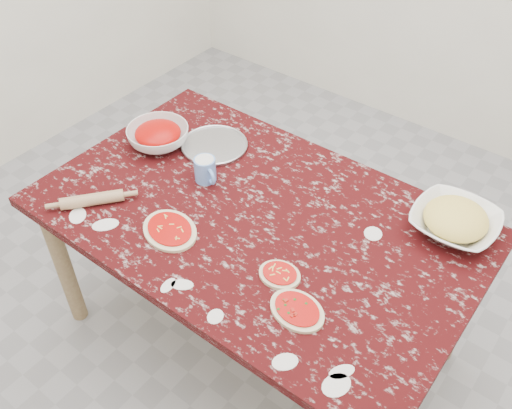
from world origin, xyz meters
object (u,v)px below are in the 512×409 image
at_px(sauce_bowl, 158,136).
at_px(cheese_bowl, 454,223).
at_px(worktable, 256,231).
at_px(pizza_tray, 214,146).
at_px(rolling_pin, 92,200).
at_px(flour_mug, 206,170).

distance_m(sauce_bowl, cheese_bowl, 1.22).
relative_size(worktable, pizza_tray, 5.85).
distance_m(sauce_bowl, rolling_pin, 0.43).
bearing_deg(rolling_pin, sauce_bowl, 99.73).
distance_m(worktable, cheese_bowl, 0.71).
bearing_deg(cheese_bowl, sauce_bowl, -167.35).
bearing_deg(rolling_pin, flour_mug, 56.56).
relative_size(sauce_bowl, rolling_pin, 1.12).
height_order(pizza_tray, flour_mug, flour_mug).
relative_size(pizza_tray, sauce_bowl, 1.06).
bearing_deg(cheese_bowl, worktable, -149.06).
bearing_deg(cheese_bowl, pizza_tray, -172.09).
height_order(pizza_tray, sauce_bowl, sauce_bowl).
xyz_separation_m(sauce_bowl, flour_mug, (0.31, -0.06, 0.01)).
distance_m(pizza_tray, flour_mug, 0.22).
bearing_deg(pizza_tray, sauce_bowl, -146.62).
xyz_separation_m(worktable, cheese_bowl, (0.60, 0.36, 0.12)).
bearing_deg(rolling_pin, worktable, 32.26).
height_order(cheese_bowl, flour_mug, flour_mug).
bearing_deg(worktable, rolling_pin, -147.74).
relative_size(flour_mug, rolling_pin, 0.53).
distance_m(worktable, rolling_pin, 0.62).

